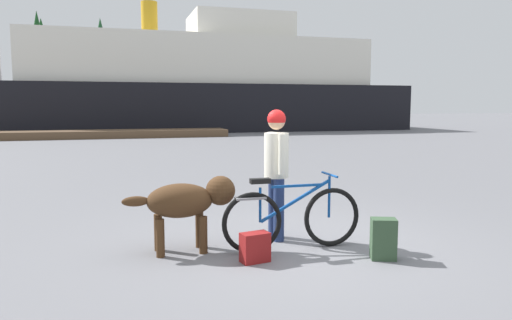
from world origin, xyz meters
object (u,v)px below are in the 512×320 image
at_px(handbag_pannier, 255,247).
at_px(bicycle, 292,218).
at_px(person_cyclist, 276,162).
at_px(dog, 188,201).
at_px(sailboat_moored, 3,124).
at_px(ferry_boat, 202,87).
at_px(backpack, 383,239).

bearing_deg(handbag_pannier, bicycle, 30.07).
distance_m(person_cyclist, handbag_pannier, 1.31).
height_order(dog, sailboat_moored, sailboat_moored).
distance_m(bicycle, ferry_boat, 29.30).
bearing_deg(ferry_boat, bicycle, -97.85).
bearing_deg(ferry_boat, backpack, -96.00).
bearing_deg(bicycle, sailboat_moored, 107.04).
relative_size(bicycle, sailboat_moored, 0.21).
bearing_deg(ferry_boat, handbag_pannier, -98.84).
relative_size(person_cyclist, sailboat_moored, 0.20).
distance_m(dog, backpack, 2.33).
height_order(person_cyclist, dog, person_cyclist).
relative_size(handbag_pannier, sailboat_moored, 0.04).
relative_size(dog, handbag_pannier, 4.02).
xyz_separation_m(bicycle, ferry_boat, (3.98, 28.90, 2.67)).
bearing_deg(handbag_pannier, dog, 137.47).
relative_size(backpack, sailboat_moored, 0.06).
relative_size(backpack, ferry_boat, 0.02).
bearing_deg(backpack, handbag_pannier, 167.57).
bearing_deg(handbag_pannier, sailboat_moored, 105.87).
xyz_separation_m(bicycle, handbag_pannier, (-0.56, -0.33, -0.23)).
bearing_deg(sailboat_moored, ferry_boat, -3.91).
distance_m(person_cyclist, backpack, 1.67).
bearing_deg(sailboat_moored, handbag_pannier, -74.13).
xyz_separation_m(person_cyclist, handbag_pannier, (-0.53, -0.83, -0.86)).
bearing_deg(dog, handbag_pannier, -42.53).
xyz_separation_m(person_cyclist, sailboat_moored, (-9.10, 29.30, -0.54)).
relative_size(person_cyclist, ferry_boat, 0.06).
relative_size(person_cyclist, handbag_pannier, 5.08).
bearing_deg(dog, person_cyclist, 10.45).
relative_size(ferry_boat, sailboat_moored, 3.37).
height_order(dog, backpack, dog).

